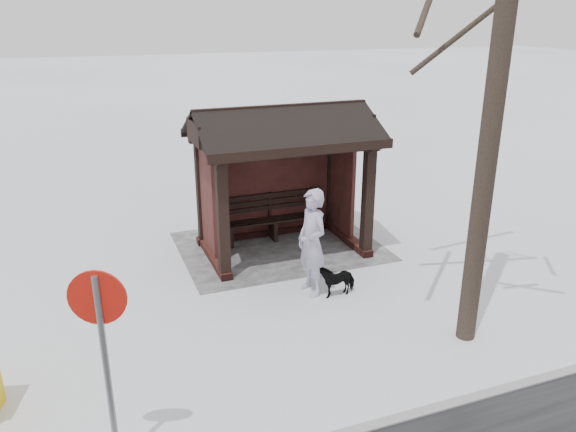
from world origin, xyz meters
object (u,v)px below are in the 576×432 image
(bus_shelter, at_px, (280,149))
(road_sign, at_px, (101,329))
(pedestrian, at_px, (312,243))
(dog, at_px, (336,279))

(bus_shelter, relative_size, road_sign, 1.51)
(pedestrian, bearing_deg, road_sign, -59.25)
(pedestrian, relative_size, road_sign, 0.82)
(road_sign, bearing_deg, pedestrian, -120.60)
(bus_shelter, xyz_separation_m, pedestrian, (0.18, 2.14, -1.19))
(bus_shelter, height_order, road_sign, bus_shelter)
(road_sign, bearing_deg, dog, -125.34)
(dog, height_order, road_sign, road_sign)
(road_sign, bearing_deg, bus_shelter, -106.59)
(pedestrian, distance_m, dog, 0.81)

